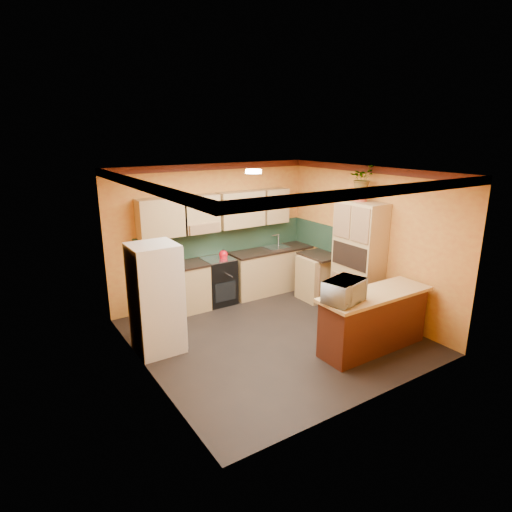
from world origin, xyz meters
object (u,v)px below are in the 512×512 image
Objects in this scene: breakfast_bar at (373,322)px; microwave at (344,291)px; pantry at (358,259)px; fridge at (156,299)px; stove at (218,281)px; base_cabinets_back at (245,276)px.

microwave is (-0.66, 0.00, 0.66)m from breakfast_bar.
breakfast_bar is 3.00× the size of microwave.
microwave is at bearing -142.14° from pantry.
fridge is 2.83× the size of microwave.
stove is 3.07m from microwave.
microwave is at bearing 180.00° from breakfast_bar.
base_cabinets_back is 2.15× the size of fridge.
stove is 2.11m from fridge.
base_cabinets_back is 0.63m from stove.
stove reaches higher than breakfast_bar.
stove is at bearing -180.00° from base_cabinets_back.
breakfast_bar is at bearing -32.12° from fridge.
microwave is at bearing -39.41° from fridge.
fridge is 0.94× the size of breakfast_bar.
base_cabinets_back is 6.08× the size of microwave.
breakfast_bar is at bearing -124.83° from pantry.
stove is 3.17m from breakfast_bar.
base_cabinets_back is at bearing 0.00° from stove.
pantry is 1.83m from microwave.
microwave is (-1.45, -1.13, 0.05)m from pantry.
pantry reaches higher than microwave.
fridge reaches higher than base_cabinets_back.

